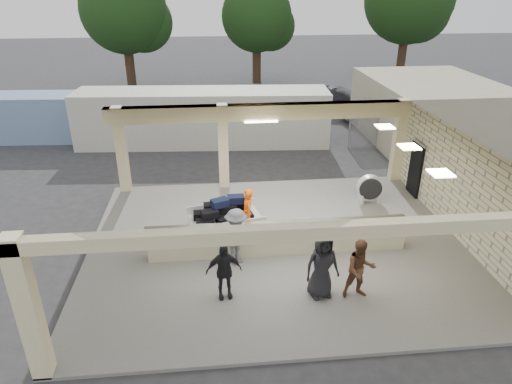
{
  "coord_description": "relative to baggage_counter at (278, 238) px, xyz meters",
  "views": [
    {
      "loc": [
        -1.91,
        -12.61,
        7.94
      ],
      "look_at": [
        -0.55,
        1.0,
        1.51
      ],
      "focal_mm": 32.0,
      "sensor_mm": 36.0,
      "label": 1
    }
  ],
  "objects": [
    {
      "name": "passenger_a",
      "position": [
        1.83,
        -2.4,
        0.37
      ],
      "size": [
        0.85,
        0.39,
        1.72
      ],
      "primitive_type": "imported",
      "rotation": [
        0.0,
        0.0,
        0.03
      ],
      "color": "brown",
      "rests_on": "pavilion"
    },
    {
      "name": "pavilion",
      "position": [
        0.21,
        1.16,
        0.76
      ],
      "size": [
        12.01,
        10.0,
        3.55
      ],
      "color": "slate",
      "rests_on": "ground"
    },
    {
      "name": "car_dark",
      "position": [
        6.27,
        16.4,
        0.2
      ],
      "size": [
        4.98,
        3.28,
        1.57
      ],
      "primitive_type": "imported",
      "rotation": [
        0.0,
        0.0,
        1.19
      ],
      "color": "black",
      "rests_on": "ground"
    },
    {
      "name": "passenger_c",
      "position": [
        -1.34,
        -0.5,
        0.42
      ],
      "size": [
        1.17,
        1.06,
        1.82
      ],
      "primitive_type": "imported",
      "rotation": [
        0.0,
        0.0,
        0.68
      ],
      "color": "#55565B",
      "rests_on": "pavilion"
    },
    {
      "name": "luggage_cart",
      "position": [
        -1.62,
        1.19,
        0.25
      ],
      "size": [
        2.6,
        1.91,
        1.37
      ],
      "rotation": [
        0.0,
        0.0,
        0.21
      ],
      "color": "silver",
      "rests_on": "pavilion"
    },
    {
      "name": "ground",
      "position": [
        0.0,
        0.5,
        -0.59
      ],
      "size": [
        120.0,
        120.0,
        0.0
      ],
      "primitive_type": "plane",
      "color": "#2B2B2D",
      "rests_on": "ground"
    },
    {
      "name": "passenger_d",
      "position": [
        0.83,
        -2.25,
        0.47
      ],
      "size": [
        0.99,
        0.54,
        1.91
      ],
      "primitive_type": "imported",
      "rotation": [
        0.0,
        0.0,
        0.18
      ],
      "color": "black",
      "rests_on": "pavilion"
    },
    {
      "name": "container_white",
      "position": [
        -2.35,
        11.09,
        0.81
      ],
      "size": [
        13.02,
        3.45,
        2.79
      ],
      "primitive_type": "cube",
      "rotation": [
        0.0,
        0.0,
        -0.07
      ],
      "color": "beige",
      "rests_on": "ground"
    },
    {
      "name": "container_blue",
      "position": [
        -11.17,
        12.68,
        0.62
      ],
      "size": [
        9.41,
        2.78,
        2.42
      ],
      "primitive_type": "cube",
      "rotation": [
        0.0,
        0.0,
        -0.06
      ],
      "color": "#6E91B0",
      "rests_on": "ground"
    },
    {
      "name": "tree_mid",
      "position": [
        2.32,
        26.66,
        4.38
      ],
      "size": [
        6.0,
        5.6,
        8.0
      ],
      "color": "#382619",
      "rests_on": "ground"
    },
    {
      "name": "baggage_counter",
      "position": [
        0.0,
        0.0,
        0.0
      ],
      "size": [
        8.2,
        0.58,
        0.98
      ],
      "color": "#C2BC91",
      "rests_on": "pavilion"
    },
    {
      "name": "fence",
      "position": [
        11.0,
        9.5,
        0.47
      ],
      "size": [
        12.06,
        0.06,
        2.03
      ],
      "color": "gray",
      "rests_on": "ground"
    },
    {
      "name": "tree_right",
      "position": [
        14.32,
        25.66,
        5.63
      ],
      "size": [
        7.2,
        7.0,
        10.0
      ],
      "color": "#382619",
      "rests_on": "ground"
    },
    {
      "name": "car_white_b",
      "position": [
        11.21,
        13.6,
        0.14
      ],
      "size": [
        4.9,
        3.33,
        1.45
      ],
      "primitive_type": "imported",
      "rotation": [
        0.0,
        0.0,
        1.18
      ],
      "color": "silver",
      "rests_on": "ground"
    },
    {
      "name": "tree_left",
      "position": [
        -7.68,
        24.66,
        5.0
      ],
      "size": [
        6.6,
        6.3,
        9.0
      ],
      "color": "#382619",
      "rests_on": "ground"
    },
    {
      "name": "passenger_b",
      "position": [
        -1.77,
        -2.06,
        0.33
      ],
      "size": [
        1.0,
        0.46,
        1.64
      ],
      "primitive_type": "imported",
      "rotation": [
        0.0,
        0.0,
        0.12
      ],
      "color": "black",
      "rests_on": "pavilion"
    },
    {
      "name": "car_white_a",
      "position": [
        8.27,
        14.24,
        0.06
      ],
      "size": [
        4.94,
        3.39,
        1.29
      ],
      "primitive_type": "imported",
      "rotation": [
        0.0,
        0.0,
        1.87
      ],
      "color": "silver",
      "rests_on": "ground"
    },
    {
      "name": "drum_fan",
      "position": [
        3.99,
        3.2,
        0.09
      ],
      "size": [
        1.0,
        0.54,
        1.08
      ],
      "rotation": [
        0.0,
        0.0,
        -0.11
      ],
      "color": "silver",
      "rests_on": "pavilion"
    },
    {
      "name": "adjacent_building",
      "position": [
        9.5,
        10.5,
        1.01
      ],
      "size": [
        6.0,
        8.0,
        3.2
      ],
      "primitive_type": "cube",
      "color": "#B1A98D",
      "rests_on": "ground"
    },
    {
      "name": "baggage_handler",
      "position": [
        -0.88,
        1.01,
        0.38
      ],
      "size": [
        0.38,
        0.65,
        1.74
      ],
      "primitive_type": "imported",
      "rotation": [
        0.0,
        0.0,
        4.77
      ],
      "color": "#F9590D",
      "rests_on": "pavilion"
    }
  ]
}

